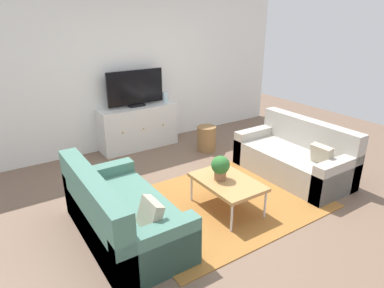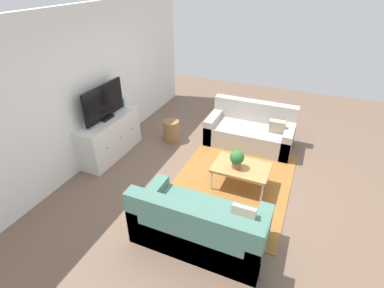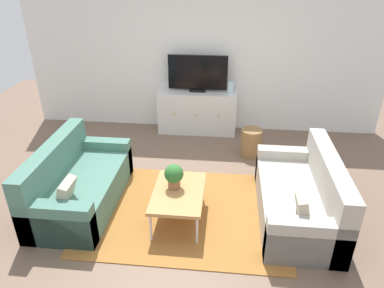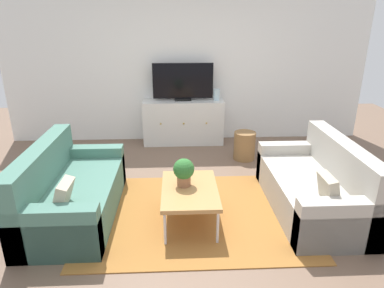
# 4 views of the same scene
# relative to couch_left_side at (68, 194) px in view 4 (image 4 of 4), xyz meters

# --- Properties ---
(ground_plane) EXTENTS (10.00, 10.00, 0.00)m
(ground_plane) POSITION_rel_couch_left_side_xyz_m (1.44, 0.10, -0.28)
(ground_plane) COLOR brown
(wall_back) EXTENTS (6.40, 0.12, 2.70)m
(wall_back) POSITION_rel_couch_left_side_xyz_m (1.44, 2.65, 1.07)
(wall_back) COLOR white
(wall_back) RESTS_ON ground_plane
(area_rug) EXTENTS (2.50, 1.90, 0.01)m
(area_rug) POSITION_rel_couch_left_side_xyz_m (1.44, -0.05, -0.27)
(area_rug) COLOR #9E662D
(area_rug) RESTS_ON ground_plane
(couch_left_side) EXTENTS (0.87, 1.71, 0.84)m
(couch_left_side) POSITION_rel_couch_left_side_xyz_m (0.00, 0.00, 0.00)
(couch_left_side) COLOR #4C7A6B
(couch_left_side) RESTS_ON ground_plane
(couch_right_side) EXTENTS (0.87, 1.71, 0.84)m
(couch_right_side) POSITION_rel_couch_left_side_xyz_m (2.88, 0.00, 0.00)
(couch_right_side) COLOR #B2ADA3
(couch_right_side) RESTS_ON ground_plane
(coffee_table) EXTENTS (0.60, 0.90, 0.41)m
(coffee_table) POSITION_rel_couch_left_side_xyz_m (1.37, -0.19, 0.10)
(coffee_table) COLOR #B7844C
(coffee_table) RESTS_ON ground_plane
(potted_plant) EXTENTS (0.23, 0.23, 0.31)m
(potted_plant) POSITION_rel_couch_left_side_xyz_m (1.31, -0.12, 0.31)
(potted_plant) COLOR #936042
(potted_plant) RESTS_ON coffee_table
(tv_console) EXTENTS (1.41, 0.47, 0.78)m
(tv_console) POSITION_rel_couch_left_side_xyz_m (1.36, 2.37, 0.11)
(tv_console) COLOR silver
(tv_console) RESTS_ON ground_plane
(flat_screen_tv) EXTENTS (1.04, 0.16, 0.64)m
(flat_screen_tv) POSITION_rel_couch_left_side_xyz_m (1.36, 2.39, 0.82)
(flat_screen_tv) COLOR black
(flat_screen_tv) RESTS_ON tv_console
(glass_vase) EXTENTS (0.11, 0.11, 0.19)m
(glass_vase) POSITION_rel_couch_left_side_xyz_m (1.95, 2.37, 0.60)
(glass_vase) COLOR silver
(glass_vase) RESTS_ON tv_console
(wicker_basket) EXTENTS (0.34, 0.34, 0.45)m
(wicker_basket) POSITION_rel_couch_left_side_xyz_m (2.32, 1.56, -0.05)
(wicker_basket) COLOR olive
(wicker_basket) RESTS_ON ground_plane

